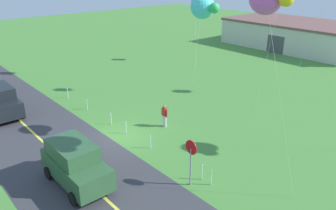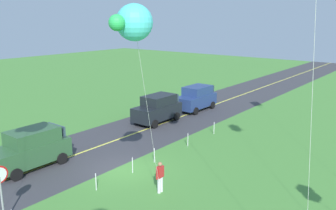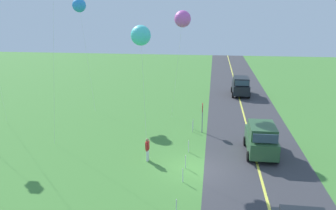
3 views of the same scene
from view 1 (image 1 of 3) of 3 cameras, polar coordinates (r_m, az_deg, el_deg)
name	(u,v)px [view 1 (image 1 of 3)]	position (r m, az deg, el deg)	size (l,w,h in m)	color
ground_plane	(118,137)	(22.86, -8.33, -5.36)	(120.00, 120.00, 0.10)	#478438
asphalt_road	(60,157)	(21.28, -17.49, -8.30)	(120.00, 7.00, 0.00)	#38383D
road_centre_stripe	(60,157)	(21.28, -17.49, -8.29)	(120.00, 0.16, 0.00)	#E5E04C
car_suv_foreground	(75,164)	(18.17, -15.13, -9.38)	(4.40, 2.12, 2.24)	#2D5633
car_parked_west_near	(0,101)	(28.17, -26.08, 0.61)	(4.40, 2.12, 2.24)	black
stop_sign	(191,154)	(17.12, 3.85, -8.14)	(0.76, 0.08, 2.56)	gray
person_adult_near	(164,115)	(23.67, -0.60, -1.66)	(0.58, 0.22, 1.60)	silver
kite_red_low	(203,7)	(20.50, 5.90, 15.93)	(3.67, 1.54, 8.94)	silver
kite_blue_mid	(195,3)	(39.63, 4.50, 16.54)	(2.65, 2.20, 7.03)	silver
warehouse_distant	(297,34)	(50.54, 20.61, 10.91)	(18.36, 10.20, 3.50)	beige
fence_post_0	(68,93)	(30.14, -16.34, 1.91)	(0.05, 0.05, 0.90)	silver
fence_post_1	(87,104)	(27.26, -13.30, 0.08)	(0.05, 0.05, 0.90)	silver
fence_post_2	(111,119)	(24.44, -9.44, -2.24)	(0.05, 0.05, 0.90)	silver
fence_post_3	(126,127)	(23.00, -6.98, -3.71)	(0.05, 0.05, 0.90)	silver
fence_post_4	(150,142)	(21.08, -2.95, -6.10)	(0.05, 0.05, 0.90)	silver
fence_post_5	(202,172)	(18.29, 5.68, -11.01)	(0.05, 0.05, 0.90)	silver
fence_post_6	(211,177)	(17.93, 7.19, -11.84)	(0.05, 0.05, 0.90)	silver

